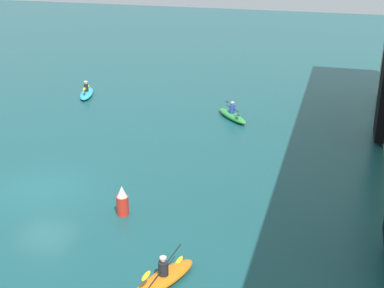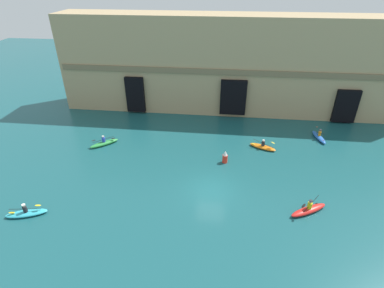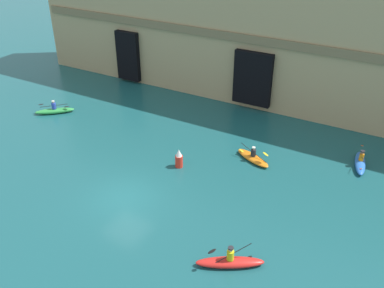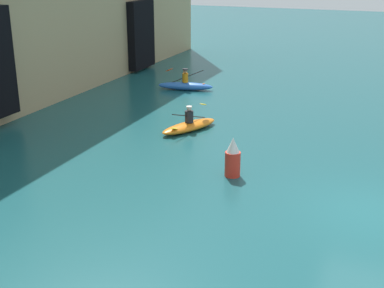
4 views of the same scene
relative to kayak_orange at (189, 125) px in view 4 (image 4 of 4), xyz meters
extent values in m
plane|color=#195156|center=(-5.00, -7.58, -0.21)|extent=(120.00, 120.00, 0.00)
cube|color=black|center=(10.24, 7.47, 1.98)|extent=(2.66, 0.70, 4.07)
ellipsoid|color=orange|center=(0.00, 0.00, -0.04)|extent=(2.91, 1.92, 0.34)
cylinder|color=#232328|center=(0.00, 0.00, 0.37)|extent=(0.35, 0.35, 0.48)
sphere|color=beige|center=(0.00, 0.00, 0.71)|extent=(0.19, 0.19, 0.19)
cylinder|color=silver|center=(0.00, 0.00, 0.78)|extent=(0.23, 0.23, 0.06)
cylinder|color=black|center=(0.00, 0.00, 0.40)|extent=(2.12, 0.60, 0.67)
ellipsoid|color=yellow|center=(0.94, -0.25, 0.68)|extent=(0.47, 0.29, 0.17)
ellipsoid|color=yellow|center=(-0.94, 0.25, 0.11)|extent=(0.47, 0.29, 0.17)
ellipsoid|color=blue|center=(6.42, 2.85, -0.01)|extent=(1.26, 3.03, 0.41)
cylinder|color=orange|center=(6.42, 2.85, 0.44)|extent=(0.30, 0.30, 0.49)
sphere|color=#9E704C|center=(6.42, 2.85, 0.80)|extent=(0.23, 0.23, 0.23)
cylinder|color=#232328|center=(6.42, 2.85, 0.90)|extent=(0.29, 0.29, 0.06)
cylinder|color=black|center=(6.42, 2.85, 0.47)|extent=(0.44, 1.93, 0.86)
ellipsoid|color=#D84C19|center=(6.25, 3.70, 0.83)|extent=(0.26, 0.45, 0.22)
ellipsoid|color=#D84C19|center=(6.60, 2.01, 0.10)|extent=(0.26, 0.45, 0.22)
cylinder|color=red|center=(-3.93, -3.13, 0.20)|extent=(0.51, 0.51, 0.82)
cone|color=white|center=(-3.93, -3.13, 0.85)|extent=(0.43, 0.43, 0.49)
camera|label=1|loc=(14.04, 5.03, 10.86)|focal=50.00mm
camera|label=2|loc=(-4.31, -27.87, 16.17)|focal=28.00mm
camera|label=3|loc=(8.42, -23.29, 15.23)|focal=40.00mm
camera|label=4|loc=(-19.31, -7.92, 6.55)|focal=50.00mm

